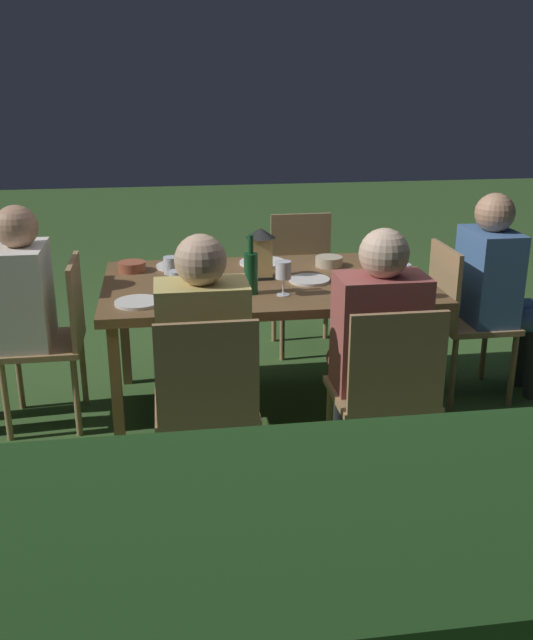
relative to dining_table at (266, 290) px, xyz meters
name	(u,v)px	position (x,y,z in m)	size (l,w,h in m)	color
ground_plane	(266,407)	(0.00, 0.00, -0.67)	(16.00, 16.00, 0.00)	#385B28
dining_table	(266,290)	(0.00, 0.00, 0.00)	(1.68, 1.01, 0.73)	brown
chair_side_right_a	(386,391)	(-0.38, 0.90, -0.19)	(0.42, 0.40, 0.87)	#9E7A51
person_in_rust	(375,340)	(-0.38, 0.70, -0.04)	(0.38, 0.47, 1.15)	#9E4C47
chair_side_left_a	(304,275)	(-0.38, -0.90, -0.19)	(0.42, 0.40, 0.87)	#9E7A51
chair_head_near	(462,314)	(-1.09, 0.00, -0.19)	(0.40, 0.42, 0.87)	#9E7A51
person_in_blue	(498,286)	(-1.28, 0.00, -0.04)	(0.48, 0.38, 1.15)	#426699
chair_head_far	(56,334)	(1.09, 0.00, -0.19)	(0.40, 0.42, 0.87)	#9E7A51
person_in_cream	(12,308)	(1.28, 0.00, -0.04)	(0.48, 0.38, 1.15)	white
chair_side_right_b	(207,402)	(0.38, 0.90, -0.19)	(0.42, 0.40, 0.87)	#9E7A51
person_in_mustard	(203,350)	(0.38, 0.70, -0.04)	(0.38, 0.47, 1.15)	tan
lantern_centerpiece	(261,250)	(0.02, -0.06, 0.20)	(0.15, 0.15, 0.27)	black
green_bottle_on_table	(251,272)	(0.11, 0.21, 0.16)	(0.07, 0.07, 0.29)	#144723
wine_glass_a	(177,282)	(0.47, 0.36, 0.17)	(0.08, 0.08, 0.17)	silver
wine_glass_b	(283,272)	(-0.04, 0.26, 0.17)	(0.08, 0.08, 0.17)	silver
wine_glass_c	(171,267)	(0.49, 0.10, 0.17)	(0.08, 0.08, 0.17)	silver
wine_glass_d	(403,275)	(-0.59, 0.40, 0.17)	(0.08, 0.08, 0.17)	silver
plate_a	(138,302)	(0.65, 0.30, 0.06)	(0.22, 0.22, 0.01)	silver
plate_b	(309,280)	(-0.22, 0.05, 0.06)	(0.21, 0.21, 0.01)	silver
plate_c	(262,262)	(-0.03, -0.34, 0.06)	(0.26, 0.26, 0.01)	white
plate_d	(178,266)	(0.45, -0.33, 0.06)	(0.24, 0.24, 0.01)	white
bowl_olives	(329,261)	(-0.38, -0.23, 0.08)	(0.15, 0.15, 0.05)	#BCAD8E
bowl_bread	(377,266)	(-0.62, -0.09, 0.08)	(0.16, 0.16, 0.06)	#9E5138
bowl_salad	(132,266)	(0.69, -0.28, 0.08)	(0.15, 0.15, 0.05)	#9E5138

